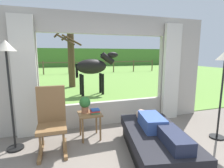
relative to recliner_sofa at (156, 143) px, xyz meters
name	(u,v)px	position (x,y,z in m)	size (l,w,h in m)	color
back_wall_with_window	(106,72)	(-0.40, 1.56, 1.03)	(5.20, 0.12, 2.55)	#ADA599
curtain_panel_left	(25,78)	(-2.09, 1.42, 0.98)	(0.44, 0.10, 2.40)	beige
curtain_panel_right	(171,73)	(1.29, 1.42, 0.98)	(0.44, 0.10, 2.40)	beige
outdoor_pasture_lawn	(69,74)	(-0.40, 12.46, -0.21)	(36.00, 21.68, 0.02)	olive
distant_hill_ridge	(63,58)	(-0.40, 22.30, 0.98)	(36.00, 2.00, 2.40)	#4A7832
recliner_sofa	(156,143)	(0.00, 0.00, 0.00)	(1.23, 1.85, 0.42)	black
reclining_person	(158,127)	(0.00, -0.05, 0.30)	(0.46, 1.43, 0.22)	#334C8C
rocking_chair	(52,120)	(-1.62, 0.74, 0.33)	(0.49, 0.69, 1.12)	brown
side_table	(90,118)	(-0.92, 0.94, 0.21)	(0.44, 0.44, 0.52)	brown
potted_plant	(85,104)	(-1.00, 1.00, 0.48)	(0.22, 0.22, 0.32)	#9E6042
book_stack	(95,111)	(-0.82, 0.88, 0.35)	(0.19, 0.15, 0.09)	#337247
floor_lamp_left	(7,63)	(-2.27, 0.94, 1.31)	(0.32, 0.32, 1.90)	black
floor_lamp_right	(224,68)	(1.52, 0.15, 1.18)	(0.32, 0.32, 1.74)	black
horse	(94,67)	(-0.03, 4.67, 0.94)	(1.82, 0.64, 1.73)	black
pasture_tree	(71,55)	(-0.74, 6.66, 1.41)	(1.29, 1.44, 3.53)	#4C3823
pasture_fence_line	(69,65)	(-0.40, 12.90, 0.53)	(16.10, 0.10, 1.10)	brown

